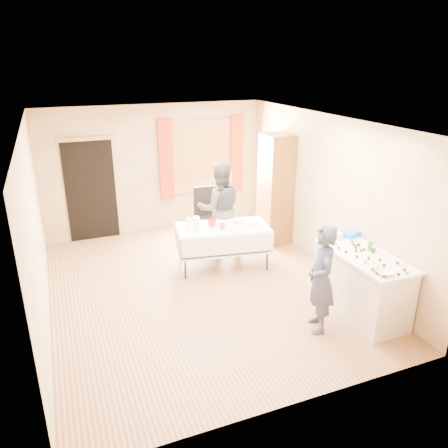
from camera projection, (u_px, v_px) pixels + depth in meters
name	position (u px, v px, depth m)	size (l,w,h in m)	color
floor	(200.00, 288.00, 6.97)	(4.50, 5.50, 0.02)	#9E7047
ceiling	(196.00, 121.00, 6.04)	(4.50, 5.50, 0.02)	white
wall_back	(155.00, 169.00, 8.90)	(4.50, 0.02, 2.60)	tan
wall_front	(291.00, 299.00, 4.11)	(4.50, 0.02, 2.60)	tan
wall_left	(35.00, 231.00, 5.72)	(0.02, 5.50, 2.60)	tan
wall_right	(326.00, 194.00, 7.29)	(0.02, 5.50, 2.60)	tan
window_frame	(202.00, 156.00, 9.14)	(1.32, 0.06, 1.52)	olive
window_pane	(202.00, 156.00, 9.13)	(1.20, 0.02, 1.40)	white
curtain_left	(166.00, 160.00, 8.83)	(0.28, 0.06, 1.65)	#B03313
curtain_right	(237.00, 154.00, 9.37)	(0.28, 0.06, 1.65)	#B03313
doorway	(91.00, 191.00, 8.53)	(0.95, 0.04, 2.00)	black
door_lintel	(85.00, 139.00, 8.14)	(1.05, 0.06, 0.08)	olive
cabinet	(276.00, 190.00, 8.38)	(0.50, 0.60, 2.12)	brown
counter	(362.00, 284.00, 6.13)	(0.69, 1.45, 0.91)	beige
party_table	(223.00, 243.00, 7.52)	(1.68, 1.05, 0.75)	black
chair	(208.00, 227.00, 8.55)	(0.49, 0.49, 1.10)	black
girl	(321.00, 279.00, 5.66)	(0.51, 0.63, 1.49)	#242945
woman	(220.00, 209.00, 7.97)	(0.95, 0.81, 1.70)	black
soda_can	(370.00, 246.00, 6.08)	(0.07, 0.07, 0.12)	#1A9A25
mixing_bowl	(384.00, 273.00, 5.41)	(0.23, 0.23, 0.05)	white
foam_block	(338.00, 236.00, 6.49)	(0.15, 0.10, 0.08)	white
blue_basket	(352.00, 233.00, 6.59)	(0.30, 0.20, 0.08)	blue
pitcher	(196.00, 224.00, 7.20)	(0.11, 0.11, 0.22)	silver
cup_red	(212.00, 223.00, 7.42)	(0.16, 0.16, 0.11)	red
cup_rainbow	(222.00, 227.00, 7.26)	(0.13, 0.13, 0.10)	red
small_bowl	(238.00, 221.00, 7.57)	(0.21, 0.21, 0.06)	white
pastry_tray	(254.00, 226.00, 7.41)	(0.28, 0.20, 0.02)	white
bottle	(189.00, 220.00, 7.44)	(0.10, 0.10, 0.18)	white
cake_balls	(370.00, 258.00, 5.82)	(0.48, 1.13, 0.04)	#3F2314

